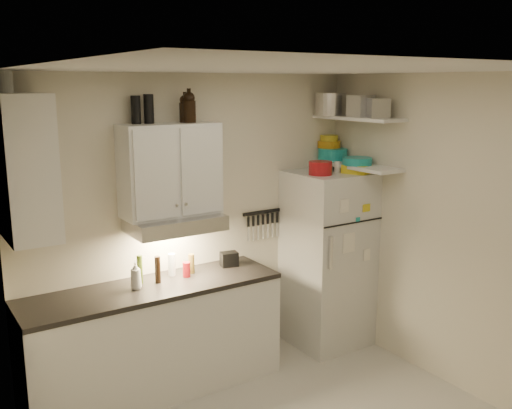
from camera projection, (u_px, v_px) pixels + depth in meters
ceiling at (302, 67)px, 3.53m from camera, size 3.20×3.00×0.02m
back_wall at (195, 223)px, 5.04m from camera, size 3.20×0.02×2.60m
left_wall at (50, 323)px, 2.94m from camera, size 0.02×3.00×2.60m
right_wall at (455, 235)px, 4.67m from camera, size 0.02×3.00×2.60m
base_cabinet at (154, 341)px, 4.67m from camera, size 2.10×0.60×0.88m
countertop at (152, 288)px, 4.58m from camera, size 2.10×0.62×0.04m
upper_cabinet at (170, 170)px, 4.63m from camera, size 0.80×0.33×0.75m
side_cabinet at (25, 168)px, 3.89m from camera, size 0.33×0.55×1.00m
range_hood at (175, 223)px, 4.67m from camera, size 0.76×0.46×0.12m
fridge at (328, 259)px, 5.52m from camera, size 0.70×0.68×1.70m
shelf_hi at (358, 118)px, 5.23m from camera, size 0.30×0.95×0.03m
shelf_lo at (356, 166)px, 5.32m from camera, size 0.30×0.95×0.03m
knife_strip at (262, 212)px, 5.39m from camera, size 0.42×0.02×0.03m
dutch_oven at (320, 168)px, 5.16m from camera, size 0.24×0.24×0.12m
book_stack at (357, 169)px, 5.26m from camera, size 0.25×0.28×0.08m
spice_jar at (338, 167)px, 5.32m from camera, size 0.06×0.06×0.10m
stock_pot at (330, 104)px, 5.42m from camera, size 0.38×0.38×0.21m
tin_a at (361, 106)px, 5.14m from camera, size 0.21×0.19×0.20m
tin_b at (378, 108)px, 5.01m from camera, size 0.23×0.23×0.17m
bowl_teal at (333, 154)px, 5.60m from camera, size 0.29×0.29×0.11m
bowl_orange at (329, 144)px, 5.64m from camera, size 0.23×0.23×0.07m
bowl_yellow at (329, 138)px, 5.63m from camera, size 0.18×0.18×0.06m
plates at (357, 161)px, 5.27m from camera, size 0.30×0.30×0.07m
growler_a at (189, 107)px, 4.61m from camera, size 0.14×0.14×0.25m
growler_b at (185, 108)px, 4.64m from camera, size 0.10×0.10×0.23m
thermos_a at (149, 109)px, 4.51m from camera, size 0.10×0.10×0.23m
thermos_b at (136, 110)px, 4.46m from camera, size 0.09×0.09×0.22m
side_jar at (4, 81)px, 3.83m from camera, size 0.15×0.15×0.16m
soap_bottle at (136, 274)px, 4.48m from camera, size 0.13×0.13×0.25m
pepper_mill at (191, 264)px, 4.87m from camera, size 0.07×0.07×0.17m
oil_bottle at (140, 270)px, 4.61m from camera, size 0.05×0.05×0.24m
vinegar_bottle at (158, 270)px, 4.62m from camera, size 0.05×0.05×0.23m
clear_bottle at (172, 265)px, 4.81m from camera, size 0.08×0.08×0.19m
red_jar at (186, 270)px, 4.78m from camera, size 0.07×0.07×0.13m
caddy at (229, 259)px, 5.06m from camera, size 0.17×0.13×0.13m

